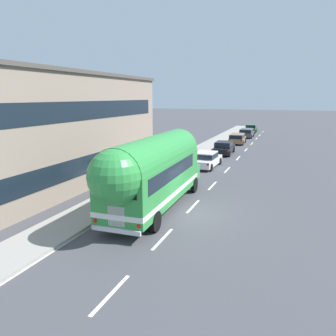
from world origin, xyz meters
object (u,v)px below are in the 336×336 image
at_px(car_fourth, 247,132).
at_px(car_third, 237,138).
at_px(car_lead, 206,159).
at_px(car_fifth, 251,128).
at_px(painted_bus, 152,171).
at_px(car_second, 224,147).

bearing_deg(car_fourth, car_third, -91.48).
height_order(car_lead, car_fifth, same).
relative_size(car_third, car_fifth, 0.93).
height_order(painted_bus, car_second, painted_bus).
xyz_separation_m(car_lead, car_fourth, (0.40, 23.69, 0.05)).
distance_m(car_second, car_third, 8.58).
bearing_deg(car_third, car_lead, -90.70).
height_order(car_third, car_fifth, same).
distance_m(painted_bus, car_lead, 12.67).
distance_m(car_lead, car_fourth, 23.69).
xyz_separation_m(car_third, car_fifth, (-0.10, 15.65, -0.05)).
bearing_deg(car_lead, car_fifth, 89.83).
xyz_separation_m(painted_bus, car_second, (-0.07, 19.97, -1.56)).
bearing_deg(car_fifth, car_third, -89.63).
height_order(painted_bus, car_fifth, painted_bus).
relative_size(car_lead, car_fourth, 1.07).
relative_size(car_second, car_fifth, 1.02).
relative_size(painted_bus, car_second, 2.45).
relative_size(car_second, car_fourth, 1.09).
height_order(car_third, car_fourth, same).
xyz_separation_m(car_second, car_fourth, (0.30, 16.28, 0.05)).
relative_size(car_lead, car_fifth, 1.00).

